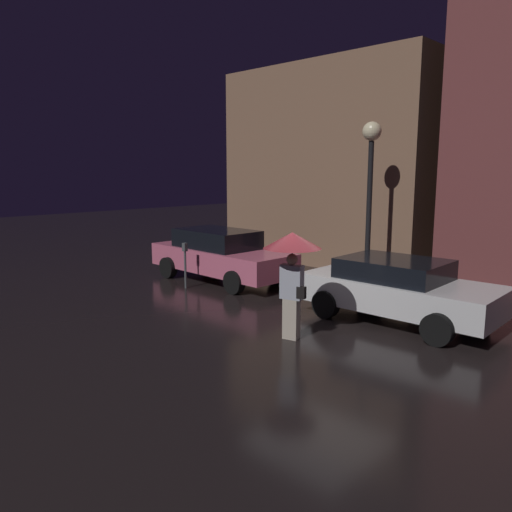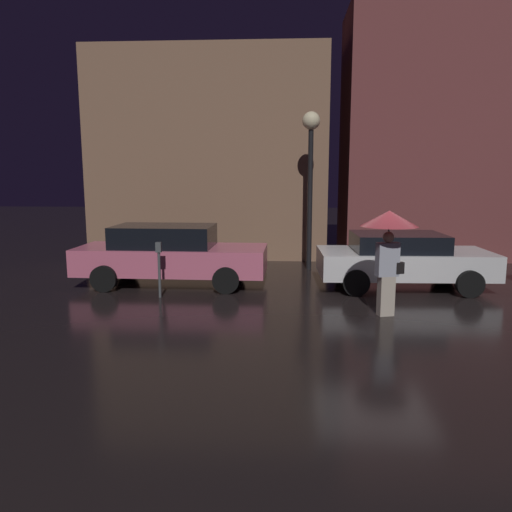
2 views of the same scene
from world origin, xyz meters
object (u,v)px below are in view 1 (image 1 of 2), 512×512
object	(u,v)px
parked_car_white	(398,288)
parking_meter	(185,260)
street_lamp_near	(371,165)
pedestrian_with_umbrella	(292,254)
parked_car_pink	(220,254)

from	to	relation	value
parked_car_white	parking_meter	distance (m)	5.70
parked_car_white	street_lamp_near	world-z (taller)	street_lamp_near
parking_meter	street_lamp_near	bearing A→B (deg)	45.39
street_lamp_near	parking_meter	bearing A→B (deg)	-134.61
parked_car_white	pedestrian_with_umbrella	bearing A→B (deg)	-110.95
parked_car_pink	street_lamp_near	xyz separation A→B (m)	(3.49, 2.19, 2.52)
parked_car_pink	street_lamp_near	bearing A→B (deg)	33.18
parked_car_white	parked_car_pink	bearing A→B (deg)	178.34
pedestrian_with_umbrella	parked_car_white	bearing A→B (deg)	-123.68
pedestrian_with_umbrella	street_lamp_near	size ratio (longest dim) A/B	0.46
parked_car_pink	pedestrian_with_umbrella	xyz separation A→B (m)	(4.75, -2.44, 0.87)
parking_meter	parked_car_white	bearing A→B (deg)	13.16
pedestrian_with_umbrella	street_lamp_near	xyz separation A→B (m)	(-1.26, 4.63, 1.66)
pedestrian_with_umbrella	parking_meter	size ratio (longest dim) A/B	1.64
parking_meter	street_lamp_near	world-z (taller)	street_lamp_near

